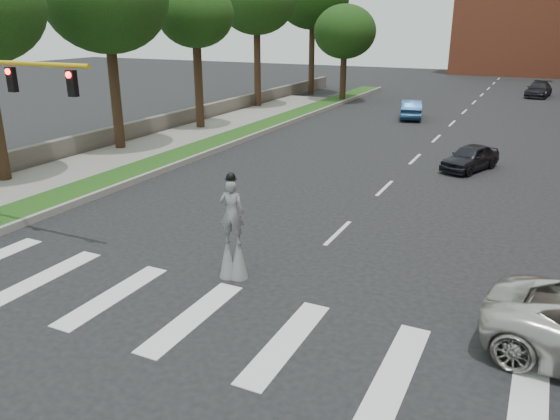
# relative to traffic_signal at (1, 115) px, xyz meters

# --- Properties ---
(ground_plane) EXTENTS (160.00, 160.00, 0.00)m
(ground_plane) POSITION_rel_traffic_signal_xyz_m (9.78, -3.00, -4.15)
(ground_plane) COLOR black
(ground_plane) RESTS_ON ground
(grass_median) EXTENTS (2.00, 60.00, 0.25)m
(grass_median) POSITION_rel_traffic_signal_xyz_m (-1.72, 17.00, -4.03)
(grass_median) COLOR #194112
(grass_median) RESTS_ON ground
(median_curb) EXTENTS (0.20, 60.00, 0.28)m
(median_curb) POSITION_rel_traffic_signal_xyz_m (-0.67, 17.00, -4.01)
(median_curb) COLOR gray
(median_curb) RESTS_ON ground
(sidewalk_left) EXTENTS (4.00, 60.00, 0.18)m
(sidewalk_left) POSITION_rel_traffic_signal_xyz_m (-4.72, 7.00, -4.06)
(sidewalk_left) COLOR slate
(sidewalk_left) RESTS_ON ground
(stone_wall) EXTENTS (0.50, 56.00, 1.10)m
(stone_wall) POSITION_rel_traffic_signal_xyz_m (-7.22, 19.00, -3.60)
(stone_wall) COLOR #58544C
(stone_wall) RESTS_ON ground
(traffic_signal) EXTENTS (5.30, 0.23, 6.20)m
(traffic_signal) POSITION_rel_traffic_signal_xyz_m (0.00, 0.00, 0.00)
(traffic_signal) COLOR black
(traffic_signal) RESTS_ON ground
(stilt_performer) EXTENTS (0.83, 0.59, 3.13)m
(stilt_performer) POSITION_rel_traffic_signal_xyz_m (8.26, 0.41, -2.86)
(stilt_performer) COLOR black
(stilt_performer) RESTS_ON ground
(car_near) EXTENTS (2.77, 4.00, 1.26)m
(car_near) POSITION_rel_traffic_signal_xyz_m (12.70, 15.92, -3.52)
(car_near) COLOR black
(car_near) RESTS_ON ground
(car_mid) EXTENTS (2.39, 4.51, 1.41)m
(car_mid) POSITION_rel_traffic_signal_xyz_m (6.59, 29.78, -3.44)
(car_mid) COLOR navy
(car_mid) RESTS_ON ground
(car_far) EXTENTS (2.56, 5.13, 1.43)m
(car_far) POSITION_rel_traffic_signal_xyz_m (14.88, 47.72, -3.44)
(car_far) COLOR black
(car_far) RESTS_ON ground
(tree_2) EXTENTS (6.53, 6.53, 10.85)m
(tree_2) POSITION_rel_traffic_signal_xyz_m (-5.87, 11.76, 3.88)
(tree_2) COLOR black
(tree_2) RESTS_ON ground
(tree_3) EXTENTS (4.94, 4.94, 9.52)m
(tree_3) POSITION_rel_traffic_signal_xyz_m (-5.35, 19.16, 3.19)
(tree_3) COLOR black
(tree_3) RESTS_ON ground
(tree_4) EXTENTS (6.21, 6.21, 11.18)m
(tree_4) POSITION_rel_traffic_signal_xyz_m (-6.41, 29.50, 4.34)
(tree_4) COLOR black
(tree_4) RESTS_ON ground
(tree_6) EXTENTS (5.51, 5.51, 8.47)m
(tree_6) POSITION_rel_traffic_signal_xyz_m (-1.20, 36.20, 1.94)
(tree_6) COLOR black
(tree_6) RESTS_ON ground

